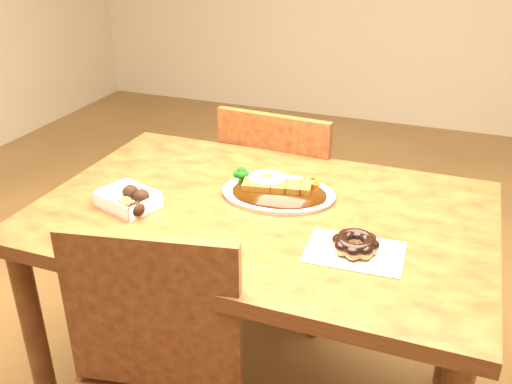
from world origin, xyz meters
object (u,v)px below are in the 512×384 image
(table, at_px, (262,240))
(chair_far, at_px, (285,205))
(donut_box, at_px, (127,198))
(katsu_curry_plate, at_px, (277,190))
(pon_de_ring, at_px, (355,244))

(table, relative_size, chair_far, 1.38)
(chair_far, distance_m, donut_box, 0.75)
(chair_far, distance_m, katsu_curry_plate, 0.54)
(donut_box, relative_size, pon_de_ring, 0.80)
(table, bearing_deg, pon_de_ring, -25.12)
(chair_far, bearing_deg, table, 105.28)
(chair_far, height_order, pon_de_ring, chair_far)
(table, relative_size, donut_box, 6.45)
(table, distance_m, katsu_curry_plate, 0.14)
(chair_far, xyz_separation_m, pon_de_ring, (0.38, -0.67, 0.29))
(table, height_order, katsu_curry_plate, katsu_curry_plate)
(katsu_curry_plate, distance_m, pon_de_ring, 0.35)
(katsu_curry_plate, height_order, donut_box, katsu_curry_plate)
(table, height_order, donut_box, donut_box)
(pon_de_ring, bearing_deg, chair_far, 120.00)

